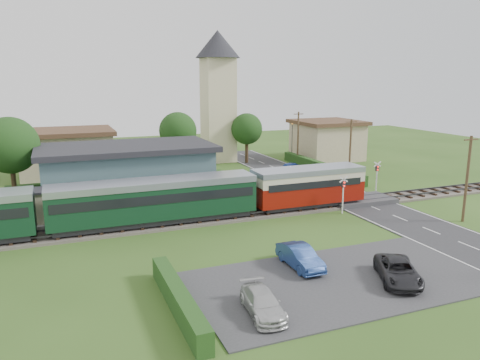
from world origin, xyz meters
name	(u,v)px	position (x,y,z in m)	size (l,w,h in m)	color
ground	(273,220)	(0.00, 0.00, 0.00)	(120.00, 120.00, 0.00)	#2D4C19
railway_track	(263,213)	(0.00, 2.00, 0.11)	(76.00, 3.20, 0.49)	#4C443D
road	(374,208)	(10.00, 0.00, 0.03)	(6.00, 70.00, 0.05)	#28282B
car_park	(340,280)	(-1.50, -12.00, 0.04)	(17.00, 9.00, 0.08)	#333335
crossing_deck	(360,200)	(10.00, 2.00, 0.23)	(6.20, 3.40, 0.45)	#333335
platform	(139,214)	(-10.00, 5.20, 0.23)	(30.00, 3.00, 0.45)	gray
equipment_hut	(35,206)	(-18.00, 5.20, 1.75)	(2.30, 2.30, 2.55)	beige
station_building	(128,172)	(-10.00, 10.99, 2.69)	(16.00, 9.00, 5.30)	#466469
train	(113,203)	(-12.44, 2.00, 2.18)	(43.20, 2.90, 3.40)	#232328
church_tower	(218,87)	(5.00, 28.00, 10.23)	(6.00, 6.00, 17.60)	beige
house_west	(66,153)	(-15.00, 25.00, 2.79)	(10.80, 8.80, 5.50)	tan
house_east	(327,139)	(20.00, 24.00, 2.80)	(8.80, 8.80, 5.50)	tan
hedge_carpark	(179,300)	(-11.00, -12.00, 0.60)	(0.80, 9.00, 1.20)	#193814
hedge_roadside	(321,167)	(14.20, 16.00, 0.60)	(0.80, 18.00, 1.20)	#193814
hedge_station	(122,184)	(-10.00, 15.50, 0.65)	(22.00, 0.80, 1.30)	#193814
tree_a	(10,145)	(-20.00, 14.00, 5.38)	(5.20, 5.20, 8.00)	#332316
tree_b	(178,131)	(-2.00, 23.00, 5.02)	(4.60, 4.60, 7.34)	#332316
tree_c	(247,129)	(8.00, 25.00, 4.65)	(4.20, 4.20, 6.78)	#332316
utility_pole_b	(467,178)	(14.20, -6.00, 3.63)	(1.40, 0.22, 7.00)	#473321
utility_pole_c	(350,150)	(14.20, 10.00, 3.63)	(1.40, 0.22, 7.00)	#473321
utility_pole_d	(298,137)	(14.20, 22.00, 3.63)	(1.40, 0.22, 7.00)	#473321
crossing_signal_near	(343,189)	(6.40, -0.41, 2.14)	(0.84, 0.28, 3.28)	silver
crossing_signal_far	(377,173)	(13.60, 4.39, 2.14)	(0.84, 0.28, 3.28)	silver
streetlamp_east	(292,137)	(16.00, 27.00, 3.04)	(0.30, 0.30, 5.15)	#3F3F47
car_on_road	(292,167)	(10.62, 16.78, 0.69)	(1.51, 3.76, 1.28)	navy
car_park_blue	(300,257)	(-2.75, -9.50, 0.75)	(1.42, 4.06, 1.34)	navy
car_park_silver	(263,303)	(-7.28, -13.96, 0.65)	(1.59, 3.91, 1.13)	silver
car_park_dark	(398,271)	(1.47, -13.35, 0.70)	(2.04, 4.43, 1.23)	#242427
pedestrian_near	(230,193)	(-1.89, 5.01, 1.32)	(0.64, 0.42, 1.75)	gray
pedestrian_far	(73,206)	(-15.19, 5.46, 1.35)	(0.88, 0.69, 1.81)	gray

